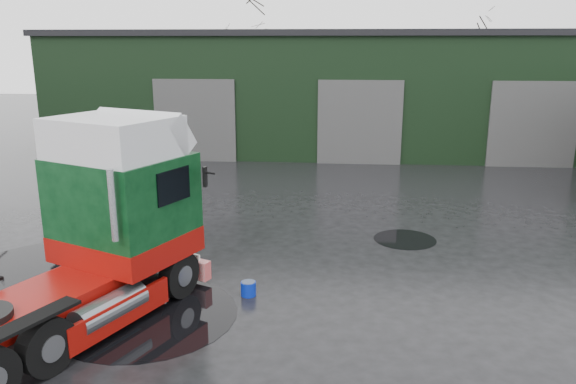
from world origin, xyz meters
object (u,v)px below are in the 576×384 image
(warehouse, at_px, (357,88))
(tree_back_a, at_px, (247,56))
(tree_back_b, at_px, (463,70))
(hero_tractor, at_px, (53,232))
(wash_bucket, at_px, (248,289))

(warehouse, relative_size, tree_back_a, 3.41)
(tree_back_b, bearing_deg, warehouse, -128.66)
(hero_tractor, xyz_separation_m, wash_bucket, (3.51, 1.90, -1.93))
(wash_bucket, bearing_deg, hero_tractor, -151.51)
(warehouse, bearing_deg, hero_tractor, -105.78)
(warehouse, xyz_separation_m, tree_back_b, (8.00, 10.00, 0.59))
(warehouse, bearing_deg, wash_bucket, -98.07)
(warehouse, height_order, tree_back_b, tree_back_b)
(warehouse, bearing_deg, tree_back_b, 51.34)
(hero_tractor, distance_m, tree_back_a, 33.14)
(wash_bucket, relative_size, tree_back_b, 0.05)
(hero_tractor, height_order, tree_back_a, tree_back_a)
(wash_bucket, bearing_deg, tree_back_a, 99.15)
(wash_bucket, xyz_separation_m, tree_back_b, (10.99, 31.10, 3.59))
(wash_bucket, bearing_deg, tree_back_b, 70.53)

